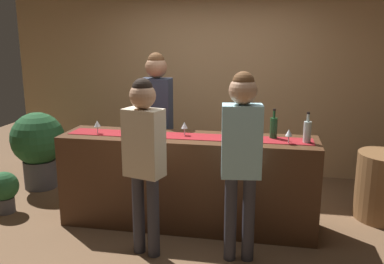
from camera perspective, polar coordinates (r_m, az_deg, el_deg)
The scene contains 14 objects.
ground_plane at distance 4.61m, azimuth -0.60°, elevation -12.45°, with size 10.00×10.00×0.00m, color brown.
back_wall at distance 6.05m, azimuth 2.97°, elevation 8.04°, with size 6.00×0.12×2.90m, color tan.
bar_counter at distance 4.42m, azimuth -0.61°, elevation -6.76°, with size 2.65×0.60×0.97m, color #472B19.
counter_runner_cloth at distance 4.28m, azimuth -0.63°, elevation -0.59°, with size 2.52×0.28×0.01m, color maroon.
wine_bottle_clear at distance 4.15m, azimuth 15.49°, elevation 0.07°, with size 0.07×0.07×0.30m.
wine_bottle_green at distance 4.25m, azimuth 11.10°, elevation 0.62°, with size 0.07×0.07×0.30m.
wine_glass_near_customer at distance 4.07m, azimuth 13.11°, elevation -0.16°, with size 0.07×0.07×0.14m.
wine_glass_mid_counter at distance 4.48m, azimuth -12.83°, elevation 1.06°, with size 0.07×0.07×0.14m.
wine_glass_far_end at distance 4.29m, azimuth -1.04°, elevation 0.86°, with size 0.07×0.07×0.14m.
bartender at distance 4.91m, azimuth -4.81°, elevation 2.97°, with size 0.35×0.25×1.80m.
customer_sipping at distance 3.58m, azimuth 6.78°, elevation -2.12°, with size 0.36×0.24×1.70m.
customer_browsing at distance 3.70m, azimuth -6.57°, elevation -2.44°, with size 0.38×0.29×1.64m.
potted_plant_tall at distance 5.83m, azimuth -20.29°, elevation -1.63°, with size 0.69×0.69×1.01m.
potted_plant_small at distance 5.23m, azimuth -24.30°, elevation -7.16°, with size 0.33×0.33×0.48m.
Camera 1 is at (0.83, -4.07, 2.00)m, focal length 39.00 mm.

